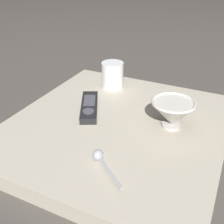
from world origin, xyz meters
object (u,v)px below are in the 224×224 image
at_px(coffee_mug, 113,75).
at_px(teaspoon, 100,158).
at_px(tv_remote_near, 89,107).
at_px(cereal_bowl, 172,113).

xyz_separation_m(coffee_mug, teaspoon, (-0.16, 0.39, -0.03)).
bearing_deg(tv_remote_near, coffee_mug, -87.12).
bearing_deg(teaspoon, cereal_bowl, -115.50).
relative_size(cereal_bowl, teaspoon, 1.11).
height_order(cereal_bowl, teaspoon, cereal_bowl).
relative_size(cereal_bowl, tv_remote_near, 0.68).
bearing_deg(tv_remote_near, cereal_bowl, -176.20).
distance_m(cereal_bowl, coffee_mug, 0.31).
bearing_deg(cereal_bowl, tv_remote_near, 3.80).
bearing_deg(cereal_bowl, coffee_mug, -32.62).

